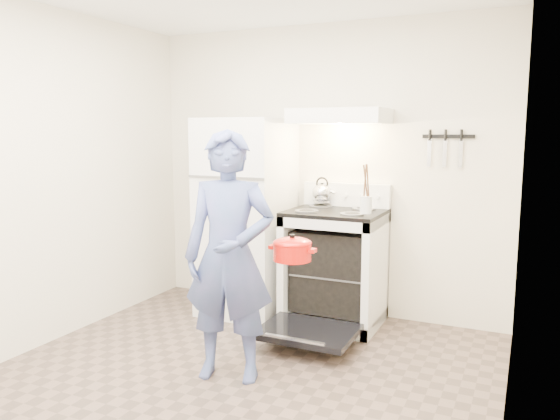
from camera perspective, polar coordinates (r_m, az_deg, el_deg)
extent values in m
plane|color=brown|center=(3.55, -6.36, -18.45)|extent=(3.60, 3.60, 0.00)
cube|color=beige|center=(4.81, 4.54, 4.15)|extent=(3.20, 0.02, 2.50)
cube|color=white|center=(4.78, -3.52, -0.70)|extent=(0.70, 0.70, 1.70)
cube|color=white|center=(4.56, 5.74, -6.16)|extent=(0.76, 0.65, 0.92)
cube|color=black|center=(4.47, 5.82, -0.25)|extent=(0.76, 0.65, 0.03)
cube|color=white|center=(4.72, 6.97, 1.60)|extent=(0.76, 0.07, 0.20)
cube|color=black|center=(4.13, 2.90, -12.57)|extent=(0.70, 0.54, 0.04)
cube|color=slate|center=(4.56, 5.73, -6.41)|extent=(0.60, 0.52, 0.01)
cube|color=white|center=(4.49, 6.29, 9.71)|extent=(0.76, 0.50, 0.12)
cube|color=black|center=(4.53, 17.18, 7.36)|extent=(0.40, 0.02, 0.03)
cylinder|color=#997B56|center=(4.57, 5.24, -6.20)|extent=(0.35, 0.35, 0.02)
cylinder|color=silver|center=(4.13, 8.97, 0.54)|extent=(0.11, 0.11, 0.13)
imported|color=#314C7A|center=(3.49, -5.33, -4.85)|extent=(0.66, 0.52, 1.60)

